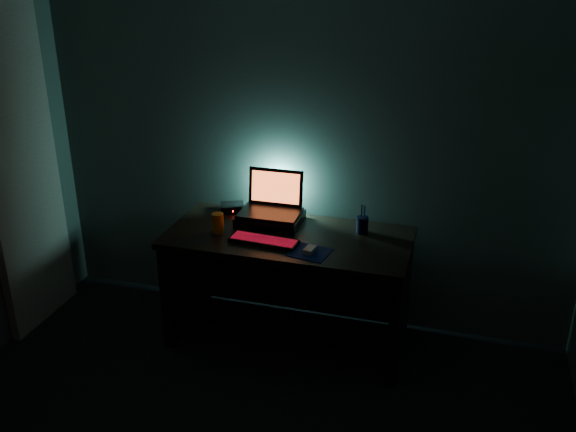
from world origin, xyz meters
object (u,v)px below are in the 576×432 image
object	(u,v)px
mouse	(310,250)
router	(232,208)
keyboard	(264,241)
juice_glass	(218,223)
pen_cup	(362,225)
laptop	(272,203)

from	to	relation	value
mouse	router	size ratio (longest dim) A/B	0.49
keyboard	juice_glass	size ratio (longest dim) A/B	3.37
pen_cup	router	xyz separation A→B (m)	(-0.89, 0.10, -0.03)
keyboard	juice_glass	bearing A→B (deg)	173.29
juice_glass	keyboard	bearing A→B (deg)	-10.96
pen_cup	juice_glass	xyz separation A→B (m)	(-0.86, -0.25, 0.01)
juice_glass	router	bearing A→B (deg)	95.89
router	pen_cup	bearing A→B (deg)	-30.55
keyboard	pen_cup	distance (m)	0.62
router	mouse	bearing A→B (deg)	-59.32
pen_cup	router	size ratio (longest dim) A/B	0.55
laptop	keyboard	xyz separation A→B (m)	(0.05, -0.34, -0.11)
keyboard	router	xyz separation A→B (m)	(-0.35, 0.40, 0.01)
juice_glass	router	world-z (taller)	juice_glass
laptop	router	xyz separation A→B (m)	(-0.30, 0.06, -0.09)
pen_cup	keyboard	bearing A→B (deg)	-150.28
mouse	router	world-z (taller)	router
pen_cup	router	distance (m)	0.90
keyboard	juice_glass	xyz separation A→B (m)	(-0.32, 0.06, 0.05)
keyboard	router	distance (m)	0.54
pen_cup	juice_glass	distance (m)	0.89
keyboard	juice_glass	distance (m)	0.33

